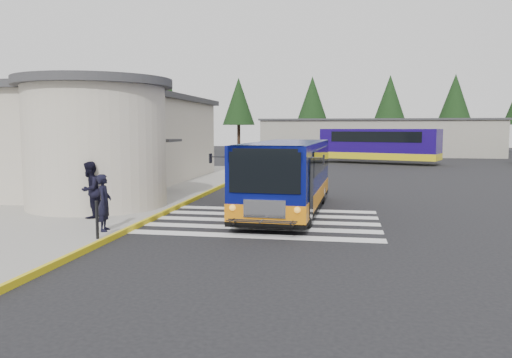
% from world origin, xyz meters
% --- Properties ---
extents(ground, '(140.00, 140.00, 0.00)m').
position_xyz_m(ground, '(0.00, 0.00, 0.00)').
color(ground, black).
rests_on(ground, ground).
extents(sidewalk, '(10.00, 34.00, 0.15)m').
position_xyz_m(sidewalk, '(-9.00, 4.00, 0.07)').
color(sidewalk, gray).
rests_on(sidewalk, ground).
extents(curb_strip, '(0.12, 34.00, 0.16)m').
position_xyz_m(curb_strip, '(-4.05, 4.00, 0.08)').
color(curb_strip, gold).
rests_on(curb_strip, ground).
extents(station_building, '(12.70, 18.70, 4.80)m').
position_xyz_m(station_building, '(-10.84, 6.91, 2.57)').
color(station_building, '#B6AB9A').
rests_on(station_building, ground).
extents(crosswalk, '(8.00, 5.35, 0.01)m').
position_xyz_m(crosswalk, '(-0.50, -0.80, 0.01)').
color(crosswalk, silver).
rests_on(crosswalk, ground).
extents(depot_building, '(26.40, 8.40, 4.20)m').
position_xyz_m(depot_building, '(6.00, 42.00, 2.11)').
color(depot_building, gray).
rests_on(depot_building, ground).
extents(tree_line, '(58.40, 4.40, 10.00)m').
position_xyz_m(tree_line, '(6.29, 50.00, 6.77)').
color(tree_line, black).
rests_on(tree_line, ground).
extents(transit_bus, '(3.37, 9.35, 2.61)m').
position_xyz_m(transit_bus, '(0.23, 1.09, 1.25)').
color(transit_bus, '#080D5D').
rests_on(transit_bus, ground).
extents(pedestrian_a, '(0.54, 0.68, 1.65)m').
position_xyz_m(pedestrian_a, '(-4.50, -3.90, 0.98)').
color(pedestrian_a, black).
rests_on(pedestrian_a, sidewalk).
extents(pedestrian_b, '(0.75, 0.94, 1.87)m').
position_xyz_m(pedestrian_b, '(-5.97, -2.01, 1.09)').
color(pedestrian_b, black).
rests_on(pedestrian_b, sidewalk).
extents(bollard, '(0.08, 0.08, 1.03)m').
position_xyz_m(bollard, '(-4.20, -4.91, 0.66)').
color(bollard, black).
rests_on(bollard, sidewalk).
extents(far_bus_a, '(10.63, 6.32, 2.65)m').
position_xyz_m(far_bus_a, '(5.36, 28.50, 1.72)').
color(far_bus_a, '#180758').
rests_on(far_bus_a, ground).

